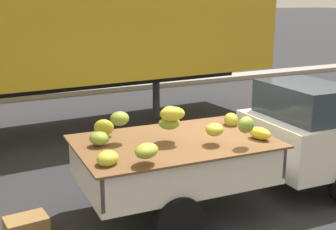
% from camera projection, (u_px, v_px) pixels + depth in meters
% --- Properties ---
extents(ground, '(220.00, 220.00, 0.00)m').
position_uv_depth(ground, '(228.00, 199.00, 6.89)').
color(ground, '#28282B').
extents(curb_strip, '(80.00, 0.80, 0.16)m').
position_uv_depth(curb_strip, '(73.00, 91.00, 14.44)').
color(curb_strip, gray).
rests_on(curb_strip, ground).
extents(pickup_truck, '(4.79, 1.94, 1.70)m').
position_uv_depth(pickup_truck, '(283.00, 138.00, 6.95)').
color(pickup_truck, silver).
rests_on(pickup_truck, ground).
extents(semi_trailer, '(12.10, 3.11, 3.95)m').
position_uv_depth(semi_trailer, '(12.00, 20.00, 9.33)').
color(semi_trailer, gold).
rests_on(semi_trailer, ground).
extents(produce_crate, '(0.55, 0.40, 0.27)m').
position_uv_depth(produce_crate, '(27.00, 227.00, 5.76)').
color(produce_crate, olive).
rests_on(produce_crate, ground).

